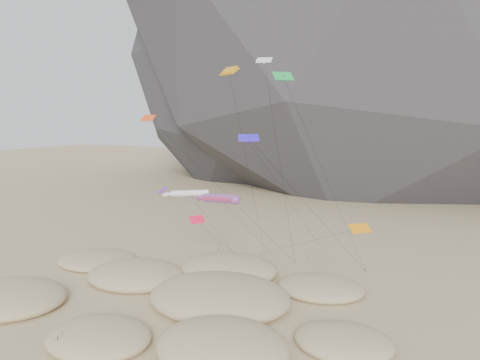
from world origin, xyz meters
name	(u,v)px	position (x,y,z in m)	size (l,w,h in m)	color
ground	(175,317)	(0.00, 0.00, 0.00)	(500.00, 500.00, 0.00)	#CCB789
dunes	(175,294)	(-2.55, 4.10, 0.73)	(49.81, 33.35, 3.84)	#CCB789
dune_grass	(181,297)	(-1.27, 3.27, 0.87)	(41.80, 29.15, 1.55)	black
kite_stakes	(277,259)	(2.79, 24.23, 0.15)	(24.63, 8.06, 0.30)	#3F2D1E
rainbow_tube_kite	(219,198)	(-0.13, 10.66, 11.38)	(7.92, 17.11, 12.32)	#FB1A31
white_tube_kite	(187,193)	(-5.56, 11.94, 11.45)	(6.52, 12.71, 12.11)	white
orange_parafoil	(230,73)	(0.18, 13.29, 27.02)	(3.18, 13.28, 27.84)	orange
multi_parafoil	(248,141)	(2.04, 14.91, 18.43)	(9.61, 12.33, 19.13)	red
delta_kites	(243,152)	(3.74, 9.64, 17.35)	(29.67, 24.46, 28.60)	#F04316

